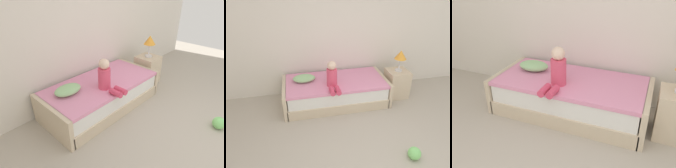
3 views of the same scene
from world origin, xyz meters
TOP-DOWN VIEW (x-y plane):
  - wall_rear at (0.00, 2.60)m, footprint 7.20×0.10m
  - bed at (-0.26, 2.00)m, footprint 2.11×1.00m
  - nightstand at (1.09, 1.96)m, footprint 0.44×0.44m
  - child_figure at (-0.37, 1.77)m, footprint 0.20×0.51m
  - pillow at (-0.88, 2.10)m, footprint 0.44×0.30m

SIDE VIEW (x-z plane):
  - bed at x=-0.26m, z-range 0.00..0.50m
  - nightstand at x=1.09m, z-range 0.00..0.60m
  - pillow at x=-0.88m, z-range 0.50..0.63m
  - child_figure at x=-0.37m, z-range 0.45..0.96m
  - wall_rear at x=0.00m, z-range 0.00..2.90m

